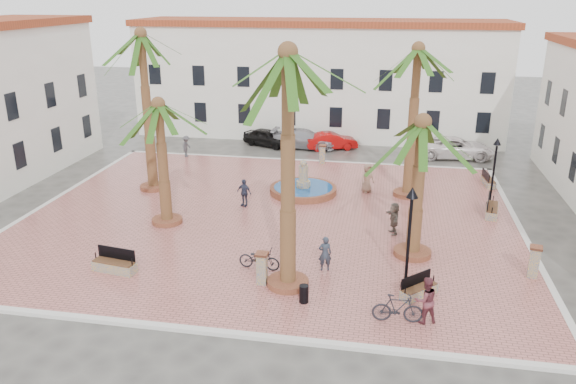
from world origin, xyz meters
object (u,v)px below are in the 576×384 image
(lamppost_s, at_px, (410,221))
(bicycle_a, at_px, (259,259))
(litter_bin, at_px, (304,294))
(pedestrian_north, at_px, (186,146))
(palm_sw, at_px, (159,120))
(palm_e, at_px, (421,141))
(bollard_se, at_px, (262,268))
(car_black, at_px, (267,137))
(bench_e, at_px, (492,210))
(pedestrian_fountain_a, at_px, (367,178))
(bollard_n, at_px, (322,154))
(fountain, at_px, (303,189))
(pedestrian_fountain_b, at_px, (244,193))
(car_silver, at_px, (304,139))
(cyclist_a, at_px, (325,253))
(pedestrian_east, at_px, (394,218))
(lamppost_e, at_px, (495,160))
(car_white, at_px, (456,148))
(cyclist_b, at_px, (426,300))
(bench_se, at_px, (419,290))
(bollard_e, at_px, (534,261))
(bench_ne, at_px, (488,181))
(palm_nw, at_px, (142,51))
(palm_ne, at_px, (417,66))
(bench_s, at_px, (115,265))
(bicycle_b, at_px, (398,308))

(lamppost_s, bearing_deg, bicycle_a, 175.34)
(litter_bin, bearing_deg, pedestrian_north, 121.63)
(palm_sw, bearing_deg, palm_e, -7.52)
(bollard_se, bearing_deg, car_black, 101.74)
(bench_e, distance_m, bicycle_a, 13.83)
(pedestrian_north, bearing_deg, bench_e, -105.22)
(pedestrian_fountain_a, bearing_deg, bollard_n, 85.41)
(fountain, distance_m, bench_e, 10.73)
(pedestrian_fountain_b, distance_m, car_black, 13.77)
(car_silver, bearing_deg, fountain, -168.54)
(bollard_n, height_order, pedestrian_fountain_b, pedestrian_fountain_b)
(cyclist_a, xyz_separation_m, pedestrian_east, (2.92, 4.53, 0.03))
(pedestrian_north, bearing_deg, car_silver, -54.50)
(litter_bin, relative_size, bicycle_a, 0.39)
(lamppost_e, relative_size, car_white, 0.71)
(cyclist_b, relative_size, pedestrian_north, 1.16)
(cyclist_b, height_order, pedestrian_north, cyclist_b)
(bench_se, distance_m, bollard_e, 5.45)
(bench_se, distance_m, car_silver, 23.51)
(bench_ne, height_order, car_silver, car_silver)
(palm_nw, height_order, palm_sw, palm_nw)
(lamppost_s, relative_size, cyclist_a, 2.75)
(bollard_n, relative_size, pedestrian_fountain_a, 0.76)
(litter_bin, distance_m, car_silver, 23.65)
(bench_e, bearing_deg, palm_sw, 114.27)
(lamppost_s, bearing_deg, palm_ne, 88.47)
(cyclist_a, height_order, pedestrian_fountain_b, cyclist_a)
(palm_nw, distance_m, palm_e, 17.06)
(fountain, xyz_separation_m, lamppost_s, (5.87, -10.59, 2.66))
(car_silver, bearing_deg, cyclist_a, -165.79)
(bench_s, relative_size, bicycle_a, 1.10)
(car_white, bearing_deg, pedestrian_east, 160.09)
(palm_sw, xyz_separation_m, cyclist_a, (8.78, -3.86, -4.67))
(lamppost_s, bearing_deg, cyclist_b, -75.76)
(lamppost_e, relative_size, cyclist_b, 2.17)
(lamppost_s, bearing_deg, bench_s, -176.11)
(cyclist_b, height_order, car_white, cyclist_b)
(bench_ne, distance_m, car_black, 17.45)
(palm_nw, height_order, lamppost_e, palm_nw)
(bench_ne, relative_size, litter_bin, 2.45)
(palm_sw, distance_m, bicycle_b, 14.84)
(lamppost_e, relative_size, car_silver, 0.77)
(bollard_e, xyz_separation_m, pedestrian_fountain_a, (-7.43, 9.56, 0.15))
(bicycle_b, height_order, pedestrian_fountain_a, pedestrian_fountain_a)
(pedestrian_fountain_a, height_order, car_black, pedestrian_fountain_a)
(bench_s, distance_m, bench_ne, 23.12)
(palm_ne, relative_size, bollard_n, 6.61)
(bench_se, xyz_separation_m, bench_ne, (4.79, 14.73, 0.00))
(pedestrian_fountain_b, bearing_deg, bicycle_a, -50.57)
(bench_ne, xyz_separation_m, litter_bin, (-9.21, -16.01, 0.10))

